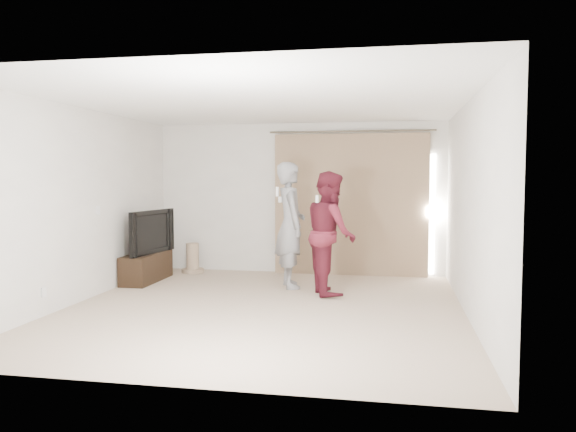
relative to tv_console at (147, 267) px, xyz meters
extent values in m
plane|color=tan|center=(2.27, -1.47, -0.23)|extent=(5.50, 5.50, 0.00)
cube|color=beige|center=(2.27, 1.28, 1.07)|extent=(5.00, 0.04, 2.60)
cube|color=beige|center=(-0.23, -1.47, 1.07)|extent=(0.04, 5.50, 2.60)
cube|color=white|center=(-0.22, -1.07, 0.97)|extent=(0.02, 0.08, 0.12)
cube|color=white|center=(-0.22, -2.37, 0.07)|extent=(0.02, 0.08, 0.12)
cube|color=white|center=(2.27, -1.47, 2.37)|extent=(5.00, 5.50, 0.01)
cube|color=tan|center=(3.17, 1.21, 0.97)|extent=(2.60, 0.10, 2.40)
cylinder|color=brown|center=(3.17, 1.21, 2.21)|extent=(2.80, 0.03, 0.03)
cube|color=white|center=(4.53, 1.25, 0.82)|extent=(0.08, 0.04, 2.00)
cube|color=black|center=(0.00, 0.00, 0.00)|extent=(0.41, 1.18, 0.45)
imported|color=black|center=(0.00, 0.00, 0.57)|extent=(0.33, 1.21, 0.69)
cylinder|color=tan|center=(0.44, 0.93, -0.19)|extent=(0.39, 0.39, 0.06)
cylinder|color=tan|center=(0.44, 0.93, 0.06)|extent=(0.22, 0.22, 0.45)
imported|color=gray|center=(2.35, -0.04, 0.72)|extent=(0.68, 0.81, 1.90)
cube|color=white|center=(2.17, -0.14, 1.23)|extent=(0.04, 0.04, 0.14)
cube|color=white|center=(2.17, 0.08, 1.10)|extent=(0.05, 0.05, 0.09)
imported|color=maroon|center=(3.00, -0.41, 0.65)|extent=(0.91, 1.02, 1.76)
cube|color=white|center=(2.82, -0.51, 1.12)|extent=(0.04, 0.04, 0.14)
cube|color=white|center=(2.82, -0.29, 1.00)|extent=(0.05, 0.05, 0.09)
camera|label=1|loc=(3.86, -8.35, 1.45)|focal=35.00mm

